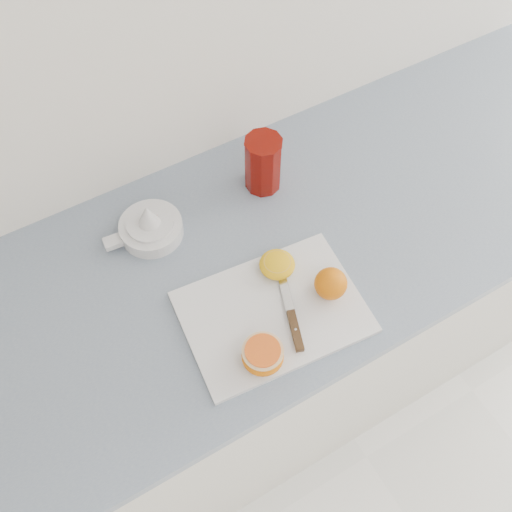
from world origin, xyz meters
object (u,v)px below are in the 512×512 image
object	(u,v)px
half_orange	(263,355)
citrus_juicer	(150,227)
cutting_board	(273,312)
red_tumbler	(263,165)
counter	(247,341)

from	to	relation	value
half_orange	citrus_juicer	size ratio (longest dim) A/B	0.46
cutting_board	half_orange	world-z (taller)	half_orange
citrus_juicer	red_tumbler	distance (m)	0.28
counter	cutting_board	bearing A→B (deg)	-97.49
citrus_juicer	red_tumbler	bearing A→B (deg)	0.04
cutting_board	half_orange	bearing A→B (deg)	-131.38
half_orange	cutting_board	bearing A→B (deg)	48.62
red_tumbler	counter	bearing A→B (deg)	-131.60
red_tumbler	half_orange	bearing A→B (deg)	-120.39
cutting_board	citrus_juicer	distance (m)	0.32
cutting_board	red_tumbler	distance (m)	0.34
citrus_juicer	red_tumbler	world-z (taller)	red_tumbler
counter	red_tumbler	distance (m)	0.54
cutting_board	citrus_juicer	size ratio (longest dim) A/B	2.03
counter	citrus_juicer	xyz separation A→B (m)	(-0.15, 0.15, 0.47)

